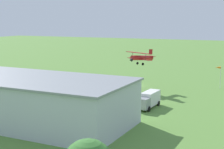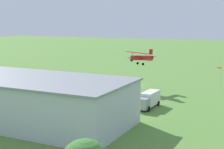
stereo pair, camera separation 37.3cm
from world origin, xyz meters
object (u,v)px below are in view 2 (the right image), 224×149
Objects in this scene: truck_box_grey at (149,99)px; person_watching_takeoff at (38,92)px; person_by_parked_cars at (18,88)px; biplane at (141,58)px; person_walking_on_apron at (69,93)px; windsock at (219,69)px; person_beside_truck at (8,89)px; hangar at (25,99)px; car_blue at (8,92)px; person_crossing_taxiway at (92,94)px.

truck_box_grey is 26.20m from person_watching_takeoff.
person_by_parked_cars is at bearing -11.29° from person_watching_takeoff.
biplane is 4.17× the size of person_watching_takeoff.
person_watching_takeoff is 1.13× the size of person_walking_on_apron.
biplane is 1.34× the size of windsock.
person_watching_takeoff reaches higher than person_walking_on_apron.
windsock is at bearing -150.80° from person_beside_truck.
hangar is at bearing 120.48° from person_watching_takeoff.
person_beside_truck is (18.89, -17.15, -3.02)m from hangar.
car_blue is 0.81× the size of windsock.
hangar reaches higher than person_beside_truck.
person_crossing_taxiway is at bearing 62.40° from biplane.
biplane reaches higher than windsock.
hangar is at bearing 99.60° from person_walking_on_apron.
person_watching_takeoff reaches higher than person_crossing_taxiway.
person_walking_on_apron is (19.45, -2.45, -0.90)m from truck_box_grey.
car_blue is 2.90× the size of person_beside_truck.
biplane is 4.82× the size of person_beside_truck.
biplane reaches higher than car_blue.
hangar is 20.71× the size of person_watching_takeoff.
person_watching_takeoff is 1.03× the size of person_crossing_taxiway.
truck_box_grey is at bearing 179.53° from person_watching_takeoff.
hangar is 6.63× the size of windsock.
car_blue is 19.36m from person_crossing_taxiway.
windsock is (-16.71, -9.88, -3.07)m from biplane.
truck_box_grey reaches higher than car_blue.
biplane reaches higher than person_beside_truck.
person_walking_on_apron is (-12.92, -4.99, -0.05)m from car_blue.
truck_box_grey is (-32.38, -2.54, 0.84)m from car_blue.
biplane reaches higher than person_walking_on_apron.
truck_box_grey reaches higher than person_walking_on_apron.
car_blue is at bearing 24.01° from person_watching_takeoff.
person_beside_truck is 2.41m from person_by_parked_cars.
truck_box_grey reaches higher than person_watching_takeoff.
biplane is 30.21m from person_by_parked_cars.
truck_box_grey is at bearing 179.34° from person_beside_truck.
person_by_parked_cars reaches higher than person_walking_on_apron.
truck_box_grey is 14.07m from person_crossing_taxiway.
hangar is 23.41× the size of person_walking_on_apron.
windsock is at bearing -135.95° from person_crossing_taxiway.
person_by_parked_cars reaches higher than car_blue.
truck_box_grey is 1.37× the size of windsock.
truck_box_grey is at bearing 172.82° from person_walking_on_apron.
person_watching_takeoff is 6.94m from person_by_parked_cars.
person_crossing_taxiway is 19.27m from person_by_parked_cars.
person_watching_takeoff is at bearing 178.78° from person_beside_truck.
person_walking_on_apron reaches higher than person_beside_truck.
biplane is 31.84m from car_blue.
person_beside_truck is at bearing -42.23° from hangar.
person_by_parked_cars is at bearing -2.73° from truck_box_grey.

